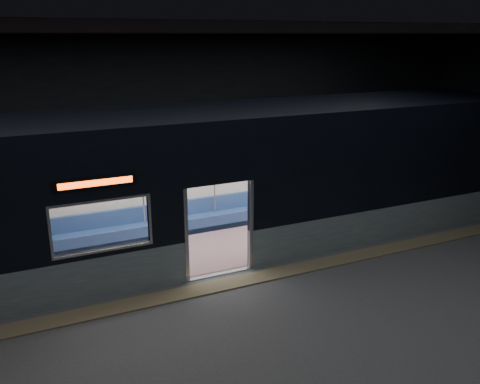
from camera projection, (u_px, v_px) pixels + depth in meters
station_floor at (240, 296)px, 10.10m from camera, size 24.00×14.00×0.01m
station_envelope at (240, 112)px, 9.01m from camera, size 24.00×14.00×5.00m
tactile_strip at (229, 283)px, 10.57m from camera, size 22.80×0.50×0.03m
metro_car at (194, 176)px, 11.75m from camera, size 18.00×3.04×3.35m
passenger at (301, 189)px, 14.37m from camera, size 0.42×0.69×1.35m
handbag at (306, 195)px, 14.23m from camera, size 0.33×0.30×0.14m
transit_map at (338, 159)px, 15.02m from camera, size 0.93×0.03×0.61m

